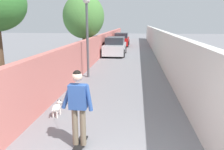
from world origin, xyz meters
TOP-DOWN VIEW (x-y plane):
  - ground_plane at (14.00, 0.00)m, footprint 80.00×80.00m
  - wall_left at (12.00, 2.36)m, footprint 48.00×0.30m
  - fence_right at (12.00, -2.36)m, footprint 48.00×0.30m
  - tree_left_near at (13.00, 3.24)m, footprint 2.99×2.99m
  - lamp_post at (7.70, 1.81)m, footprint 0.36×0.36m
  - skateboard at (1.09, 0.57)m, footprint 0.81×0.22m
  - person_skateboarder at (1.09, 0.57)m, footprint 0.23×0.71m
  - dog at (2.74, 1.70)m, footprint 1.97×1.25m
  - car_near at (15.81, 1.21)m, footprint 4.20×1.80m
  - car_far at (23.64, 1.21)m, footprint 4.16×1.80m

SIDE VIEW (x-z plane):
  - ground_plane at x=14.00m, z-range 0.00..0.00m
  - skateboard at x=1.09m, z-range 0.03..0.11m
  - dog at x=2.74m, z-range -0.25..0.80m
  - car_far at x=23.64m, z-range -0.05..1.49m
  - car_near at x=15.81m, z-range -0.05..1.49m
  - wall_left at x=12.00m, z-range 0.00..1.77m
  - person_skateboarder at x=1.09m, z-range 0.23..1.95m
  - fence_right at x=12.00m, z-range 0.00..2.20m
  - lamp_post at x=7.70m, z-range 0.77..4.77m
  - tree_left_near at x=13.00m, z-range 0.79..5.57m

